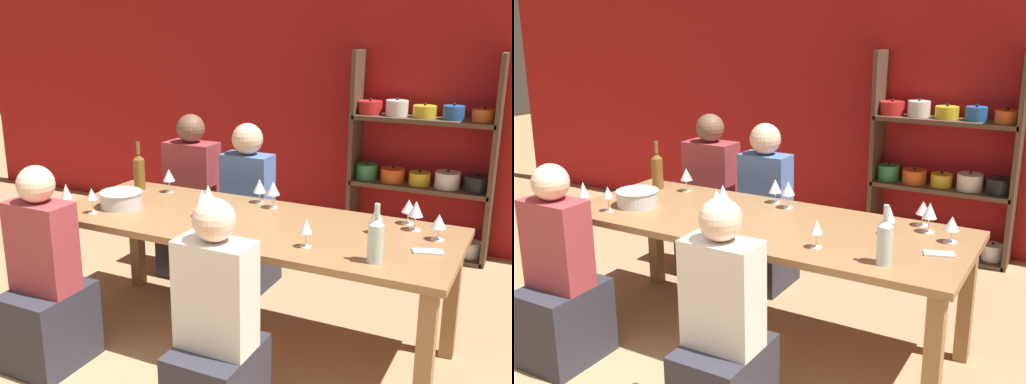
% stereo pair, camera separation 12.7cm
% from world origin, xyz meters
% --- Properties ---
extents(wall_back_red, '(8.80, 0.06, 2.70)m').
position_xyz_m(wall_back_red, '(0.00, 3.83, 1.35)').
color(wall_back_red, '#A31919').
rests_on(wall_back_red, ground_plane).
extents(shelf_unit, '(1.16, 0.30, 1.68)m').
position_xyz_m(shelf_unit, '(0.68, 3.63, 0.69)').
color(shelf_unit, '#4C3828').
rests_on(shelf_unit, ground_plane).
extents(dining_table, '(2.40, 0.91, 0.78)m').
position_xyz_m(dining_table, '(0.10, 1.66, 0.69)').
color(dining_table, olive).
rests_on(dining_table, ground_plane).
extents(mixing_bowl, '(0.27, 0.27, 0.10)m').
position_xyz_m(mixing_bowl, '(-0.74, 1.55, 0.83)').
color(mixing_bowl, '#B7BABC').
rests_on(mixing_bowl, dining_table).
extents(wine_bottle_green, '(0.08, 0.08, 0.33)m').
position_xyz_m(wine_bottle_green, '(-0.88, 1.93, 0.91)').
color(wine_bottle_green, brown).
rests_on(wine_bottle_green, dining_table).
extents(wine_bottle_dark, '(0.08, 0.08, 0.29)m').
position_xyz_m(wine_bottle_dark, '(0.93, 1.38, 0.90)').
color(wine_bottle_dark, '#B2C6C1').
rests_on(wine_bottle_dark, dining_table).
extents(wine_glass_white_a, '(0.08, 0.08, 0.16)m').
position_xyz_m(wine_glass_white_a, '(-0.66, 1.97, 0.89)').
color(wine_glass_white_a, white).
rests_on(wine_glass_white_a, dining_table).
extents(wine_glass_red_a, '(0.08, 0.08, 0.17)m').
position_xyz_m(wine_glass_red_a, '(1.00, 1.94, 0.90)').
color(wine_glass_red_a, white).
rests_on(wine_glass_red_a, dining_table).
extents(wine_glass_red_b, '(0.07, 0.07, 0.17)m').
position_xyz_m(wine_glass_red_b, '(-0.20, 1.71, 0.90)').
color(wine_glass_red_b, white).
rests_on(wine_glass_red_b, dining_table).
extents(wine_glass_red_c, '(0.07, 0.07, 0.16)m').
position_xyz_m(wine_glass_red_c, '(-1.01, 1.36, 0.89)').
color(wine_glass_red_c, white).
rests_on(wine_glass_red_c, dining_table).
extents(wine_glass_empty_a, '(0.08, 0.08, 0.17)m').
position_xyz_m(wine_glass_empty_a, '(0.12, 1.96, 0.90)').
color(wine_glass_empty_a, white).
rests_on(wine_glass_empty_a, dining_table).
extents(wine_glass_red_d, '(0.08, 0.08, 0.14)m').
position_xyz_m(wine_glass_red_d, '(1.14, 1.83, 0.88)').
color(wine_glass_red_d, white).
rests_on(wine_glass_red_d, dining_table).
extents(wine_glass_white_b, '(0.06, 0.06, 0.16)m').
position_xyz_m(wine_glass_white_b, '(-0.81, 1.37, 0.89)').
color(wine_glass_white_b, white).
rests_on(wine_glass_white_b, dining_table).
extents(wine_glass_empty_b, '(0.08, 0.08, 0.16)m').
position_xyz_m(wine_glass_empty_b, '(-0.01, 2.02, 0.89)').
color(wine_glass_empty_b, white).
rests_on(wine_glass_empty_b, dining_table).
extents(wine_glass_red_e, '(0.08, 0.08, 0.14)m').
position_xyz_m(wine_glass_red_e, '(0.94, 2.03, 0.88)').
color(wine_glass_red_e, white).
rests_on(wine_glass_red_e, dining_table).
extents(wine_glass_red_f, '(0.07, 0.07, 0.16)m').
position_xyz_m(wine_glass_red_f, '(0.82, 1.80, 0.89)').
color(wine_glass_red_f, white).
rests_on(wine_glass_red_f, dining_table).
extents(wine_glass_white_c, '(0.07, 0.07, 0.15)m').
position_xyz_m(wine_glass_white_c, '(0.56, 1.42, 0.89)').
color(wine_glass_white_c, white).
rests_on(wine_glass_white_c, dining_table).
extents(wine_glass_red_g, '(0.08, 0.08, 0.17)m').
position_xyz_m(wine_glass_red_g, '(-0.18, 1.61, 0.90)').
color(wine_glass_red_g, white).
rests_on(wine_glass_red_g, dining_table).
extents(cell_phone, '(0.16, 0.11, 0.01)m').
position_xyz_m(cell_phone, '(1.14, 1.63, 0.78)').
color(cell_phone, silver).
rests_on(cell_phone, dining_table).
extents(person_near_a, '(0.36, 0.45, 1.15)m').
position_xyz_m(person_near_a, '(0.34, 0.88, 0.43)').
color(person_near_a, '#2D2D38').
rests_on(person_near_a, ground_plane).
extents(person_far_a, '(0.35, 0.44, 1.22)m').
position_xyz_m(person_far_a, '(-0.29, 2.39, 0.46)').
color(person_far_a, '#2D2D38').
rests_on(person_far_a, ground_plane).
extents(person_near_b, '(0.36, 0.45, 1.17)m').
position_xyz_m(person_near_b, '(-0.79, 0.94, 0.43)').
color(person_near_b, '#2D2D38').
rests_on(person_near_b, ground_plane).
extents(person_far_b, '(0.39, 0.49, 1.24)m').
position_xyz_m(person_far_b, '(-0.79, 2.45, 0.46)').
color(person_far_b, '#2D2D38').
rests_on(person_far_b, ground_plane).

